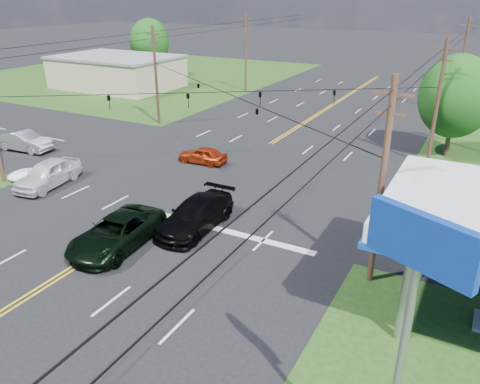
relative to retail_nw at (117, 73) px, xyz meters
The scene contains 20 objects.
ground 37.26m from the retail_nw, 36.25° to the right, with size 280.00×280.00×0.00m, color black.
grass_nw 11.36m from the retail_nw, 116.57° to the left, with size 46.00×48.00×0.03m, color #1F4014.
stop_bar 46.14m from the retail_nw, 40.60° to the right, with size 10.00×0.50×0.02m, color silver.
retail_nw is the anchor object (origin of this frame).
pole_se 53.09m from the retail_nw, 35.79° to the right, with size 1.60×0.28×9.50m.
pole_nw 21.60m from the retail_nw, 37.41° to the right, with size 1.60×0.28×9.50m.
pole_ne 45.02m from the retail_nw, 16.82° to the right, with size 1.60×0.28×9.50m.
pole_left_far 18.30m from the retail_nw, 19.44° to the left, with size 1.60×0.28×10.00m.
pole_right_far 43.53m from the retail_nw, ahead, with size 1.60×0.28×10.00m.
span_wire_signals 37.42m from the retail_nw, 36.25° to the right, with size 26.00×18.00×1.13m.
power_lines 38.98m from the retail_nw, 38.66° to the right, with size 26.04×100.00×0.64m.
tree_right_a 45.21m from the retail_nw, 12.80° to the right, with size 5.70×5.70×8.18m.
tree_far_l 10.69m from the retail_nw, 101.31° to the left, with size 6.08×6.08×8.72m.
pickup_dkgreen 45.84m from the retail_nw, 48.28° to the right, with size 2.77×6.00×1.67m, color black.
suv_black 44.95m from the retail_nw, 42.75° to the right, with size 2.39×5.88×1.71m, color black.
pickup_white 36.35m from the retail_nw, 55.65° to the right, with size 2.11×5.25×1.79m, color silver.
sedan_silver 28.39m from the retail_nw, 63.98° to the right, with size 1.74×5.00×1.65m, color #A2A1A5.
sedan_red 34.53m from the retail_nw, 37.49° to the right, with size 1.56×3.89×1.32m, color #9F280B.
polesign_se 61.67m from the retail_nw, 41.93° to the right, with size 2.34×1.24×8.39m.
snowpile_b 35.01m from the retail_nw, 59.14° to the right, with size 1.89×2.32×0.65m, color white.
Camera 1 is at (16.44, -16.16, 12.47)m, focal length 35.00 mm.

